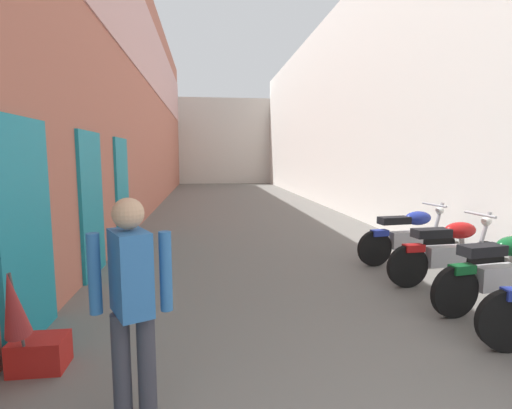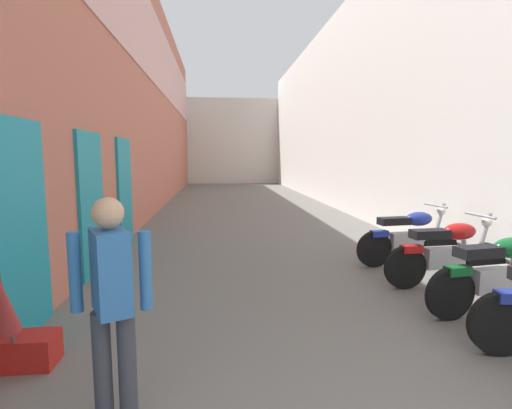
{
  "view_description": "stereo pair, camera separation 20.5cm",
  "coord_description": "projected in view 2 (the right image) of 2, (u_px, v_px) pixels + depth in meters",
  "views": [
    {
      "loc": [
        -1.29,
        -0.56,
        1.82
      ],
      "look_at": [
        -0.38,
        6.58,
        0.93
      ],
      "focal_mm": 27.35,
      "sensor_mm": 36.0,
      "label": 1
    },
    {
      "loc": [
        -1.09,
        -0.59,
        1.82
      ],
      "look_at": [
        -0.38,
        6.58,
        0.93
      ],
      "focal_mm": 27.35,
      "sensor_mm": 36.0,
      "label": 2
    }
  ],
  "objects": [
    {
      "name": "building_far_end",
      "position": [
        232.0,
        142.0,
        27.11
      ],
      "size": [
        9.1,
        2.0,
        5.69
      ],
      "primitive_type": "cube",
      "color": "beige",
      "rests_on": "ground"
    },
    {
      "name": "umbrella_leaning",
      "position": [
        2.0,
        302.0,
        3.08
      ],
      "size": [
        0.2,
        0.35,
        0.97
      ],
      "color": "#4C4C4C",
      "rests_on": "ground"
    },
    {
      "name": "plastic_crate",
      "position": [
        30.0,
        350.0,
        3.4
      ],
      "size": [
        0.44,
        0.32,
        0.28
      ],
      "primitive_type": "cube",
      "color": "red",
      "rests_on": "ground"
    },
    {
      "name": "building_left",
      "position": [
        151.0,
        99.0,
        12.85
      ],
      "size": [
        0.45,
        25.88,
        7.35
      ],
      "color": "#B76651",
      "rests_on": "ground"
    },
    {
      "name": "motorcycle_fourth",
      "position": [
        447.0,
        251.0,
        5.46
      ],
      "size": [
        1.85,
        0.58,
        1.04
      ],
      "color": "black",
      "rests_on": "ground"
    },
    {
      "name": "building_right",
      "position": [
        341.0,
        111.0,
        13.59
      ],
      "size": [
        0.45,
        25.88,
        6.78
      ],
      "color": "silver",
      "rests_on": "ground"
    },
    {
      "name": "ground_plane",
      "position": [
        254.0,
        217.0,
        11.71
      ],
      "size": [
        41.88,
        41.88,
        0.0
      ],
      "primitive_type": "plane",
      "color": "#66635E"
    },
    {
      "name": "pedestrian_by_doorway",
      "position": [
        112.0,
        297.0,
        2.52
      ],
      "size": [
        0.52,
        0.39,
        1.57
      ],
      "color": "#383842",
      "rests_on": "ground"
    },
    {
      "name": "motorcycle_third",
      "position": [
        498.0,
        272.0,
        4.48
      ],
      "size": [
        1.84,
        0.58,
        1.04
      ],
      "color": "black",
      "rests_on": "ground"
    },
    {
      "name": "motorcycle_fifth",
      "position": [
        409.0,
        236.0,
        6.55
      ],
      "size": [
        1.85,
        0.58,
        1.04
      ],
      "color": "black",
      "rests_on": "ground"
    }
  ]
}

